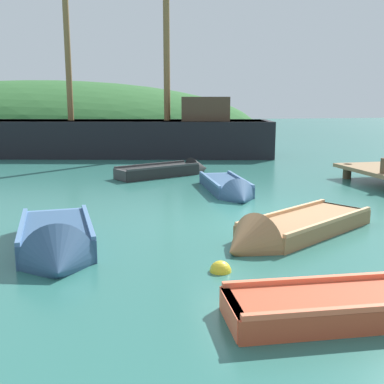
# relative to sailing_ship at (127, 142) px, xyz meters

# --- Properties ---
(ground_plane) EXTENTS (120.00, 120.00, 0.00)m
(ground_plane) POSITION_rel_sailing_ship_xyz_m (1.70, -13.15, -0.64)
(ground_plane) COLOR #2D6B60
(shore_hill) EXTENTS (37.33, 21.38, 8.77)m
(shore_hill) POSITION_rel_sailing_ship_xyz_m (-5.01, 19.67, -0.64)
(shore_hill) COLOR #2D602D
(shore_hill) RESTS_ON ground
(sailing_ship) EXTENTS (16.71, 6.69, 12.66)m
(sailing_ship) POSITION_rel_sailing_ship_xyz_m (0.00, 0.00, 0.00)
(sailing_ship) COLOR black
(sailing_ship) RESTS_ON ground
(rowboat_outer_right) EXTENTS (3.90, 2.96, 1.10)m
(rowboat_outer_right) POSITION_rel_sailing_ship_xyz_m (1.75, -14.72, -0.55)
(rowboat_outer_right) COLOR #9E7047
(rowboat_outer_right) RESTS_ON ground
(rowboat_outer_left) EXTENTS (3.36, 1.17, 0.93)m
(rowboat_outer_left) POSITION_rel_sailing_ship_xyz_m (1.49, -17.97, -0.55)
(rowboat_outer_left) COLOR #C64C2D
(rowboat_outer_left) RESTS_ON ground
(rowboat_portside) EXTENTS (3.71, 2.33, 0.90)m
(rowboat_portside) POSITION_rel_sailing_ship_xyz_m (0.92, -6.61, -0.51)
(rowboat_portside) COLOR black
(rowboat_portside) RESTS_ON ground
(rowboat_near_dock) EXTENTS (1.15, 3.52, 0.95)m
(rowboat_near_dock) POSITION_rel_sailing_ship_xyz_m (1.99, -10.26, -0.54)
(rowboat_near_dock) COLOR #335175
(rowboat_near_dock) RESTS_ON ground
(rowboat_center) EXTENTS (1.41, 3.20, 1.17)m
(rowboat_center) POSITION_rel_sailing_ship_xyz_m (-2.46, -14.69, -0.50)
(rowboat_center) COLOR #335175
(rowboat_center) RESTS_ON ground
(buoy_yellow) EXTENTS (0.34, 0.34, 0.34)m
(buoy_yellow) POSITION_rel_sailing_ship_xyz_m (0.04, -16.14, -0.64)
(buoy_yellow) COLOR yellow
(buoy_yellow) RESTS_ON ground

